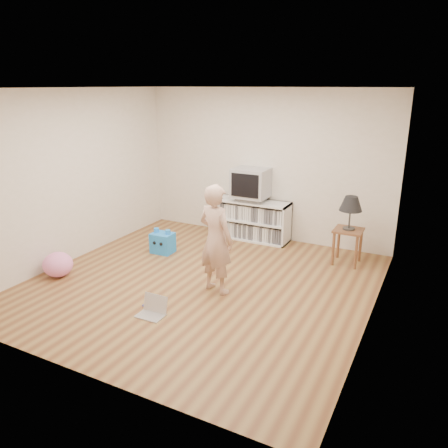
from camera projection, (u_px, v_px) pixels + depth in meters
ground at (201, 283)px, 6.08m from camera, size 4.50×4.50×0.00m
walls at (200, 192)px, 5.68m from camera, size 4.52×4.52×2.60m
ceiling at (198, 88)px, 5.28m from camera, size 4.50×4.50×0.01m
media_unit at (251, 219)px, 7.76m from camera, size 1.40×0.45×0.70m
dvd_deck at (251, 199)px, 7.63m from camera, size 0.45×0.35×0.07m
crt_tv at (251, 183)px, 7.54m from camera, size 0.60×0.53×0.50m
side_table at (348, 238)px, 6.64m from camera, size 0.42×0.42×0.55m
table_lamp at (351, 204)px, 6.48m from camera, size 0.34×0.34×0.52m
person at (216, 239)px, 5.64m from camera, size 0.60×0.47×1.46m
laptop at (153, 310)px, 5.24m from camera, size 0.33×0.27×0.23m
playing_cards at (147, 305)px, 5.45m from camera, size 0.08×0.10×0.02m
plush_blue at (163, 242)px, 7.14m from camera, size 0.36×0.31×0.40m
plush_pink at (58, 264)px, 6.25m from camera, size 0.51×0.51×0.36m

